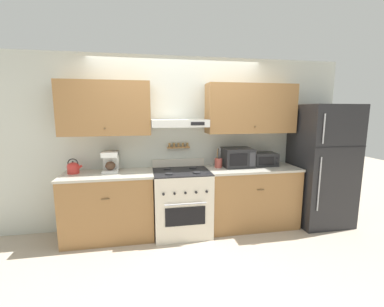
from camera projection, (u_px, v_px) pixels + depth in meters
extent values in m
plane|color=#B2A38E|center=(185.00, 241.00, 3.51)|extent=(16.00, 16.00, 0.00)
cube|color=silver|center=(178.00, 143.00, 3.94)|extent=(5.20, 0.08, 2.55)
cube|color=olive|center=(105.00, 108.00, 3.47)|extent=(1.20, 0.33, 0.72)
sphere|color=brown|center=(105.00, 129.00, 3.35)|extent=(0.02, 0.02, 0.02)
cube|color=olive|center=(251.00, 109.00, 3.85)|extent=(1.35, 0.33, 0.72)
sphere|color=brown|center=(255.00, 127.00, 3.73)|extent=(0.02, 0.02, 0.02)
cube|color=silver|center=(180.00, 123.00, 3.67)|extent=(0.81, 0.37, 0.10)
cube|color=black|center=(198.00, 124.00, 3.53)|extent=(0.19, 0.01, 0.05)
cube|color=olive|center=(178.00, 147.00, 3.87)|extent=(0.34, 0.07, 0.02)
cylinder|color=olive|center=(169.00, 145.00, 3.84)|extent=(0.03, 0.03, 0.06)
cylinder|color=olive|center=(174.00, 145.00, 3.85)|extent=(0.03, 0.03, 0.06)
cylinder|color=olive|center=(178.00, 145.00, 3.87)|extent=(0.03, 0.03, 0.06)
cylinder|color=olive|center=(183.00, 145.00, 3.88)|extent=(0.03, 0.03, 0.06)
cylinder|color=olive|center=(187.00, 145.00, 3.89)|extent=(0.03, 0.03, 0.06)
cube|color=olive|center=(109.00, 207.00, 3.56)|extent=(1.20, 0.60, 0.89)
cube|color=#B7B2A3|center=(108.00, 175.00, 3.49)|extent=(1.22, 0.62, 0.03)
cylinder|color=brown|center=(105.00, 199.00, 3.23)|extent=(0.10, 0.01, 0.01)
cube|color=olive|center=(251.00, 198.00, 3.94)|extent=(1.35, 0.60, 0.89)
cube|color=#B7B2A3|center=(252.00, 168.00, 3.87)|extent=(1.37, 0.62, 0.03)
cylinder|color=brown|center=(261.00, 190.00, 3.61)|extent=(0.10, 0.01, 0.01)
cube|color=beige|center=(182.00, 202.00, 3.71)|extent=(0.79, 0.66, 0.91)
cube|color=black|center=(185.00, 216.00, 3.39)|extent=(0.54, 0.01, 0.25)
cylinder|color=#ADAFB5|center=(186.00, 204.00, 3.34)|extent=(0.55, 0.02, 0.02)
cube|color=black|center=(181.00, 171.00, 3.63)|extent=(0.79, 0.66, 0.01)
cylinder|color=#232326|center=(169.00, 174.00, 3.44)|extent=(0.11, 0.11, 0.02)
cylinder|color=#232326|center=(197.00, 173.00, 3.51)|extent=(0.11, 0.11, 0.02)
cylinder|color=#232326|center=(167.00, 169.00, 3.75)|extent=(0.11, 0.11, 0.02)
cylinder|color=#232326|center=(193.00, 168.00, 3.82)|extent=(0.11, 0.11, 0.02)
cylinder|color=black|center=(163.00, 194.00, 3.28)|extent=(0.03, 0.02, 0.03)
cylinder|color=black|center=(175.00, 194.00, 3.31)|extent=(0.03, 0.02, 0.03)
cylinder|color=black|center=(185.00, 193.00, 3.33)|extent=(0.03, 0.02, 0.03)
cylinder|color=black|center=(196.00, 192.00, 3.36)|extent=(0.03, 0.02, 0.03)
cylinder|color=black|center=(207.00, 192.00, 3.38)|extent=(0.03, 0.02, 0.03)
cube|color=beige|center=(179.00, 163.00, 3.92)|extent=(0.79, 0.04, 0.12)
cube|color=#232326|center=(322.00, 165.00, 4.00)|extent=(0.81, 0.73, 1.86)
cube|color=black|center=(341.00, 147.00, 3.58)|extent=(0.81, 0.01, 0.01)
cylinder|color=#ADAFB5|center=(324.00, 129.00, 3.47)|extent=(0.02, 0.02, 0.41)
cylinder|color=#ADAFB5|center=(319.00, 184.00, 3.60)|extent=(0.02, 0.02, 0.78)
cylinder|color=red|center=(73.00, 169.00, 3.48)|extent=(0.15, 0.15, 0.12)
ellipsoid|color=red|center=(73.00, 165.00, 3.47)|extent=(0.14, 0.14, 0.07)
sphere|color=black|center=(73.00, 162.00, 3.46)|extent=(0.02, 0.02, 0.02)
cylinder|color=red|center=(79.00, 168.00, 3.49)|extent=(0.10, 0.03, 0.08)
torus|color=black|center=(73.00, 163.00, 3.47)|extent=(0.14, 0.01, 0.14)
cube|color=white|center=(111.00, 171.00, 3.58)|extent=(0.21, 0.24, 0.03)
cube|color=white|center=(111.00, 161.00, 3.64)|extent=(0.21, 0.08, 0.29)
cube|color=white|center=(110.00, 154.00, 3.53)|extent=(0.21, 0.20, 0.07)
ellipsoid|color=#4C3323|center=(110.00, 166.00, 3.54)|extent=(0.14, 0.14, 0.12)
cube|color=#232326|center=(237.00, 157.00, 3.91)|extent=(0.44, 0.38, 0.28)
cube|color=black|center=(239.00, 160.00, 3.72)|extent=(0.27, 0.01, 0.18)
cube|color=#38383D|center=(252.00, 159.00, 3.75)|extent=(0.09, 0.01, 0.20)
cylinder|color=#B24C42|center=(218.00, 163.00, 3.85)|extent=(0.11, 0.11, 0.14)
cylinder|color=olive|center=(217.00, 154.00, 3.82)|extent=(0.01, 0.05, 0.16)
cylinder|color=#28282B|center=(219.00, 154.00, 3.83)|extent=(0.01, 0.04, 0.16)
cylinder|color=#B2B2B7|center=(220.00, 153.00, 3.84)|extent=(0.01, 0.03, 0.16)
cube|color=#232326|center=(264.00, 159.00, 3.98)|extent=(0.37, 0.27, 0.20)
cube|color=black|center=(266.00, 161.00, 3.84)|extent=(0.24, 0.01, 0.12)
cylinder|color=black|center=(277.00, 158.00, 3.86)|extent=(0.03, 0.01, 0.03)
cylinder|color=black|center=(277.00, 163.00, 3.87)|extent=(0.03, 0.01, 0.03)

